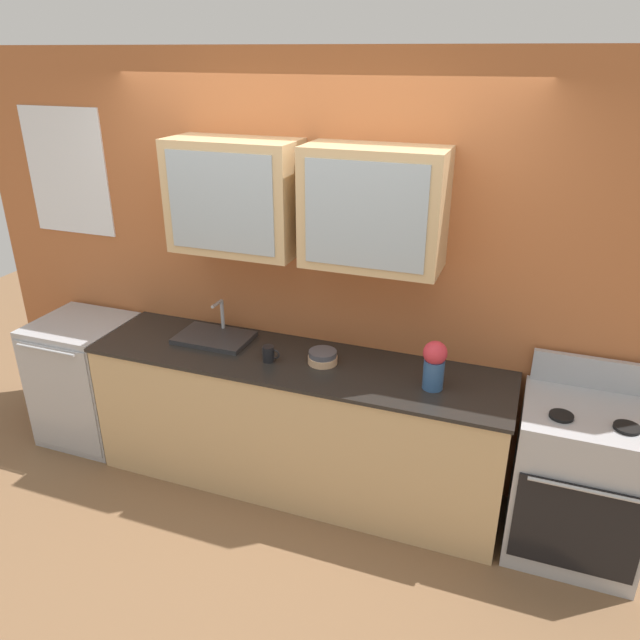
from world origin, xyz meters
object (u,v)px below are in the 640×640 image
at_px(vase, 434,363).
at_px(bowl_stack, 323,357).
at_px(stove_range, 578,481).
at_px(dishwasher, 88,380).
at_px(cup_near_sink, 269,354).
at_px(sink_faucet, 214,337).

bearing_deg(vase, bowl_stack, 174.25).
height_order(stove_range, dishwasher, stove_range).
distance_m(cup_near_sink, dishwasher, 1.56).
distance_m(vase, cup_near_sink, 0.99).
distance_m(sink_faucet, vase, 1.45).
height_order(bowl_stack, vase, vase).
xyz_separation_m(bowl_stack, vase, (0.67, -0.07, 0.11)).
bearing_deg(bowl_stack, stove_range, -1.03).
relative_size(sink_faucet, bowl_stack, 2.68).
bearing_deg(sink_faucet, cup_near_sink, -18.21).
height_order(bowl_stack, cup_near_sink, cup_near_sink).
relative_size(bowl_stack, dishwasher, 0.20).
bearing_deg(dishwasher, cup_near_sink, -2.38).
distance_m(bowl_stack, vase, 0.69).
xyz_separation_m(vase, dishwasher, (-2.46, 0.04, -0.60)).
relative_size(stove_range, dishwasher, 1.20).
bearing_deg(vase, sink_faucet, 175.01).
xyz_separation_m(cup_near_sink, dishwasher, (-1.48, 0.06, -0.50)).
bearing_deg(cup_near_sink, dishwasher, 177.62).
xyz_separation_m(sink_faucet, bowl_stack, (0.77, -0.06, 0.02)).
xyz_separation_m(stove_range, cup_near_sink, (-1.81, -0.07, 0.49)).
distance_m(sink_faucet, bowl_stack, 0.77).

